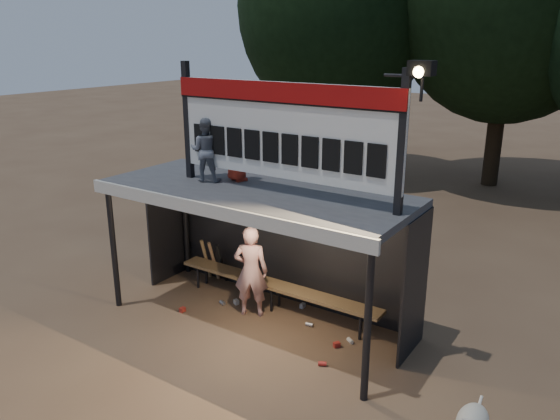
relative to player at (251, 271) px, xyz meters
The scene contains 10 objects.
ground 0.85m from the player, 34.54° to the right, with size 80.00×80.00×0.00m, color brown.
player is the anchor object (origin of this frame).
child_a 2.17m from the player, 163.13° to the right, with size 0.50×0.39×1.04m, color slate.
child_b 2.05m from the player, 161.70° to the left, with size 0.49×0.32×1.01m, color #B52C1B.
dugout_shelter 1.07m from the player, 20.25° to the left, with size 5.10×2.08×2.32m.
scoreboard_assembly 2.65m from the player, 12.02° to the right, with size 4.10×0.27×1.99m.
bench 0.59m from the player, 59.48° to the left, with size 4.00×0.35×0.48m.
tree_left 11.54m from the player, 110.96° to the left, with size 6.46×6.46×9.27m.
bats 1.59m from the player, 154.67° to the left, with size 0.48×0.32×0.84m.
litter 0.97m from the player, ahead, with size 3.00×1.48×0.08m.
Camera 1 is at (4.88, -6.62, 4.57)m, focal length 35.00 mm.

